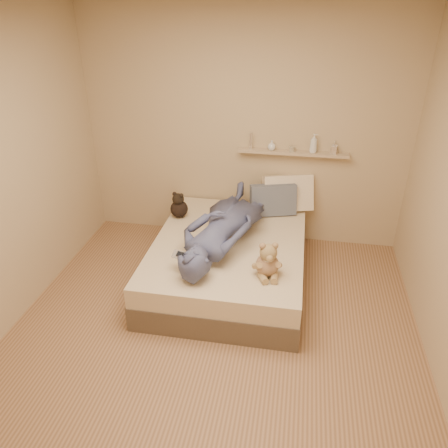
% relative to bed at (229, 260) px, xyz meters
% --- Properties ---
extents(room, '(3.80, 3.80, 3.80)m').
position_rel_bed_xyz_m(room, '(0.00, -0.93, 1.08)').
color(room, '#9F7652').
rests_on(room, ground).
extents(bed, '(1.50, 1.90, 0.45)m').
position_rel_bed_xyz_m(bed, '(0.00, 0.00, 0.00)').
color(bed, brown).
rests_on(bed, floor).
extents(game_console, '(0.19, 0.12, 0.06)m').
position_rel_bed_xyz_m(game_console, '(-0.32, -0.58, 0.39)').
color(game_console, silver).
rests_on(game_console, bed).
extents(teddy_bear, '(0.27, 0.28, 0.34)m').
position_rel_bed_xyz_m(teddy_bear, '(0.43, -0.52, 0.37)').
color(teddy_bear, '#936C50').
rests_on(teddy_bear, bed).
extents(dark_plush, '(0.19, 0.19, 0.30)m').
position_rel_bed_xyz_m(dark_plush, '(-0.63, 0.43, 0.35)').
color(dark_plush, black).
rests_on(dark_plush, bed).
extents(pillow_cream, '(0.61, 0.43, 0.43)m').
position_rel_bed_xyz_m(pillow_cream, '(0.53, 0.83, 0.43)').
color(pillow_cream, '#F2E2C0').
rests_on(pillow_cream, bed).
extents(pillow_grey, '(0.54, 0.33, 0.36)m').
position_rel_bed_xyz_m(pillow_grey, '(0.38, 0.69, 0.40)').
color(pillow_grey, slate).
rests_on(pillow_grey, bed).
extents(person, '(0.95, 1.73, 0.39)m').
position_rel_bed_xyz_m(person, '(-0.05, -0.02, 0.42)').
color(person, '#4A5174').
rests_on(person, bed).
extents(wall_shelf, '(1.20, 0.12, 0.03)m').
position_rel_bed_xyz_m(wall_shelf, '(0.55, 0.91, 0.88)').
color(wall_shelf, tan).
rests_on(wall_shelf, wall_back).
extents(shelf_bottles, '(0.95, 0.12, 0.21)m').
position_rel_bed_xyz_m(shelf_bottles, '(0.61, 0.91, 0.97)').
color(shelf_bottles, white).
rests_on(shelf_bottles, wall_shelf).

